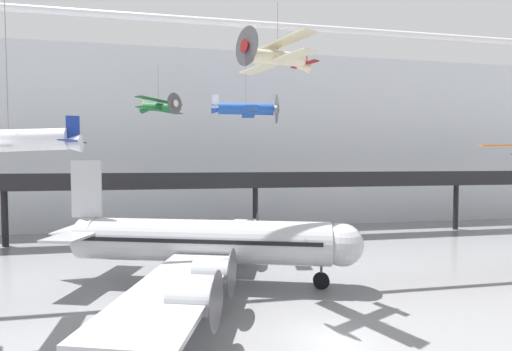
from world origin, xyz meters
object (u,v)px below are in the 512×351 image
Objects in this scene: airliner_silver_main at (200,241)px; suspended_plane_blue_trainer at (246,109)px; suspended_plane_white_twin at (9,141)px; suspended_plane_green_biplane at (159,107)px; suspended_plane_cream_biplane at (277,57)px.

suspended_plane_blue_trainer is at bearing 78.47° from airliner_silver_main.
suspended_plane_white_twin is at bearing -127.60° from suspended_plane_blue_trainer.
suspended_plane_green_biplane is (-4.61, 13.25, 12.95)m from airliner_silver_main.
suspended_plane_green_biplane reaches higher than suspended_plane_white_twin.
suspended_plane_white_twin is at bearing -18.55° from suspended_plane_cream_biplane.
suspended_plane_green_biplane reaches higher than airliner_silver_main.
suspended_plane_cream_biplane is 0.62× the size of suspended_plane_white_twin.
suspended_plane_green_biplane is (-10.01, 17.74, -0.99)m from suspended_plane_cream_biplane.
suspended_plane_blue_trainer is (-0.22, 14.43, -1.50)m from suspended_plane_cream_biplane.
airliner_silver_main is at bearing -151.81° from suspended_plane_white_twin.
suspended_plane_cream_biplane is at bearing -83.09° from suspended_plane_blue_trainer.
suspended_plane_cream_biplane is at bearing -23.74° from airliner_silver_main.
suspended_plane_green_biplane is 10.35m from suspended_plane_blue_trainer.
airliner_silver_main is 14.87m from suspended_plane_white_twin.
suspended_plane_white_twin is (-6.13, -20.00, -5.19)m from suspended_plane_green_biplane.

